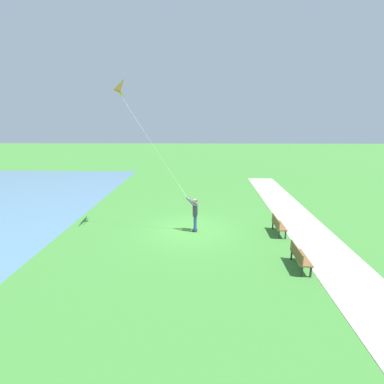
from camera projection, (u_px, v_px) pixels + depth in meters
ground_plane at (190, 230)px, 15.03m from camera, size 120.00×120.00×0.00m
walkway_path at (322, 247)px, 12.98m from camera, size 3.60×32.07×0.02m
person_kite_flyer at (195, 212)px, 14.62m from camera, size 0.62×0.52×1.83m
flying_kite at (125, 89)px, 13.56m from camera, size 3.32×1.35×5.80m
park_bench_near_walkway at (278, 224)px, 14.40m from camera, size 0.50×1.52×0.88m
park_bench_far_walkway at (299, 256)px, 11.01m from camera, size 0.50×1.52×0.88m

